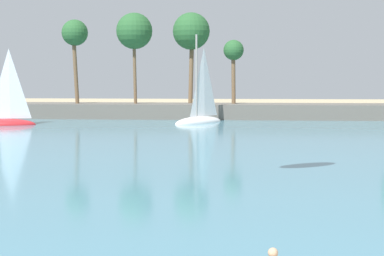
{
  "coord_description": "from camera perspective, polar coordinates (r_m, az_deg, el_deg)",
  "views": [
    {
      "loc": [
        1.46,
        -4.2,
        5.16
      ],
      "look_at": [
        0.18,
        13.16,
        3.65
      ],
      "focal_mm": 57.15,
      "sensor_mm": 36.0,
      "label": 1
    }
  ],
  "objects": [
    {
      "name": "sea",
      "position": [
        62.95,
        2.87,
        0.26
      ],
      "size": [
        220.0,
        99.49,
        0.06
      ],
      "primitive_type": "cube",
      "color": "teal",
      "rests_on": "ground"
    },
    {
      "name": "palm_headland",
      "position": [
        72.59,
        5.86,
        3.66
      ],
      "size": [
        110.92,
        6.81,
        12.72
      ],
      "color": "#605B54",
      "rests_on": "ground"
    },
    {
      "name": "sailboat_near_shore",
      "position": [
        65.52,
        -17.18,
        1.03
      ],
      "size": [
        7.02,
        3.57,
        9.76
      ],
      "color": "red",
      "rests_on": "sea"
    },
    {
      "name": "sailboat_mid_bay",
      "position": [
        65.83,
        0.71,
        1.29
      ],
      "size": [
        5.98,
        6.77,
        10.12
      ],
      "color": "white",
      "rests_on": "sea"
    }
  ]
}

